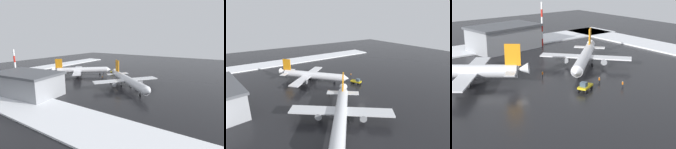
# 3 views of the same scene
# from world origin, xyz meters

# --- Properties ---
(ground_plane) EXTENTS (240.00, 240.00, 0.00)m
(ground_plane) POSITION_xyz_m (0.00, 0.00, 0.00)
(ground_plane) COLOR black
(snow_bank_far) EXTENTS (152.00, 16.00, 0.49)m
(snow_bank_far) POSITION_xyz_m (0.00, -50.00, 0.25)
(snow_bank_far) COLOR white
(snow_bank_far) RESTS_ON ground_plane
(snow_bank_left) EXTENTS (14.00, 116.00, 0.49)m
(snow_bank_left) POSITION_xyz_m (-67.00, 0.00, 0.25)
(snow_bank_left) COLOR white
(snow_bank_left) RESTS_ON ground_plane
(airplane_foreground_jet) EXTENTS (27.11, 25.21, 9.85)m
(airplane_foreground_jet) POSITION_xyz_m (-26.04, -6.90, 3.26)
(airplane_foreground_jet) COLOR white
(airplane_foreground_jet) RESTS_ON ground_plane
(airplane_parked_starboard) EXTENTS (29.72, 26.69, 10.55)m
(airplane_parked_starboard) POSITION_xyz_m (8.27, -15.07, 3.49)
(airplane_parked_starboard) COLOR silver
(airplane_parked_starboard) RESTS_ON ground_plane
(pushback_tug) EXTENTS (5.10, 3.90, 2.50)m
(pushback_tug) POSITION_xyz_m (-12.84, 8.23, 1.28)
(pushback_tug) COLOR gold
(pushback_tug) RESTS_ON ground_plane
(ground_crew_mid_apron) EXTENTS (0.36, 0.36, 1.71)m
(ground_crew_mid_apron) POSITION_xyz_m (-19.72, 6.08, 0.97)
(ground_crew_mid_apron) COLOR black
(ground_crew_mid_apron) RESTS_ON ground_plane
(ground_crew_near_tug) EXTENTS (0.36, 0.36, 1.71)m
(ground_crew_near_tug) POSITION_xyz_m (-21.88, 12.15, 0.97)
(ground_crew_near_tug) COLOR black
(ground_crew_near_tug) RESTS_ON ground_plane
(ground_crew_by_nose_gear) EXTENTS (0.36, 0.36, 1.71)m
(ground_crew_by_nose_gear) POSITION_xyz_m (-11.01, -7.10, 0.97)
(ground_crew_by_nose_gear) COLOR black
(ground_crew_by_nose_gear) RESTS_ON ground_plane
(antenna_mast) EXTENTS (0.70, 0.70, 16.54)m
(antenna_mast) POSITION_xyz_m (-33.63, -39.83, 8.27)
(antenna_mast) COLOR red
(antenna_mast) RESTS_ON ground_plane
(cargo_hangar) EXTENTS (26.73, 18.10, 8.80)m
(cargo_hangar) POSITION_xyz_m (-19.37, -43.44, 4.44)
(cargo_hangar) COLOR gray
(cargo_hangar) RESTS_ON ground_plane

